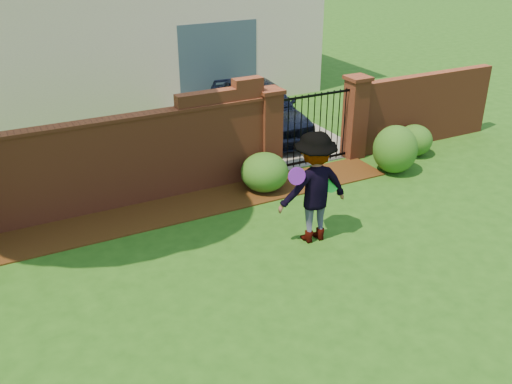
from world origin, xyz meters
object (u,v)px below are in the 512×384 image
car (263,110)px  man (315,188)px  frisbee_purple (297,176)px  frisbee_green (332,185)px

car → man: size_ratio=2.06×
frisbee_purple → frisbee_green: 0.81m
man → frisbee_green: man is taller
man → frisbee_purple: (-0.43, -0.11, 0.36)m
car → frisbee_green: car is taller
car → frisbee_purple: bearing=-108.2°
man → frisbee_green: 0.31m
frisbee_purple → man: bearing=14.6°
car → man: (-1.70, -4.96, 0.29)m
car → frisbee_green: size_ratio=15.21×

